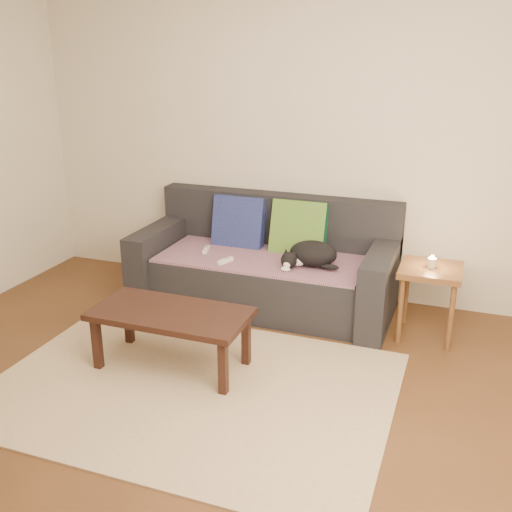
# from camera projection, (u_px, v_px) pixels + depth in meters

# --- Properties ---
(ground) EXTENTS (4.50, 4.50, 0.00)m
(ground) POSITION_uv_depth(u_px,v_px,m) (181.00, 400.00, 3.67)
(ground) COLOR brown
(ground) RESTS_ON ground
(back_wall) EXTENTS (4.50, 0.04, 2.60)m
(back_wall) POSITION_uv_depth(u_px,v_px,m) (283.00, 141.00, 5.01)
(back_wall) COLOR beige
(back_wall) RESTS_ON ground
(sofa) EXTENTS (2.10, 0.94, 0.87)m
(sofa) POSITION_uv_depth(u_px,v_px,m) (266.00, 269.00, 4.96)
(sofa) COLOR #232328
(sofa) RESTS_ON ground
(throw_blanket) EXTENTS (1.66, 0.74, 0.02)m
(throw_blanket) POSITION_uv_depth(u_px,v_px,m) (262.00, 258.00, 4.84)
(throw_blanket) COLOR #472B51
(throw_blanket) RESTS_ON sofa
(cushion_navy) EXTENTS (0.45, 0.21, 0.46)m
(cushion_navy) POSITION_uv_depth(u_px,v_px,m) (239.00, 223.00, 5.10)
(cushion_navy) COLOR #102145
(cushion_navy) RESTS_ON throw_blanket
(cushion_green) EXTENTS (0.46, 0.24, 0.47)m
(cushion_green) POSITION_uv_depth(u_px,v_px,m) (299.00, 229.00, 4.93)
(cushion_green) COLOR #0B472F
(cushion_green) RESTS_ON throw_blanket
(cat) EXTENTS (0.45, 0.36, 0.20)m
(cat) POSITION_uv_depth(u_px,v_px,m) (311.00, 254.00, 4.62)
(cat) COLOR black
(cat) RESTS_ON throw_blanket
(wii_remote_a) EXTENTS (0.07, 0.15, 0.03)m
(wii_remote_a) POSITION_uv_depth(u_px,v_px,m) (206.00, 250.00, 4.96)
(wii_remote_a) COLOR white
(wii_remote_a) RESTS_ON throw_blanket
(wii_remote_b) EXTENTS (0.09, 0.15, 0.03)m
(wii_remote_b) POSITION_uv_depth(u_px,v_px,m) (225.00, 261.00, 4.71)
(wii_remote_b) COLOR white
(wii_remote_b) RESTS_ON throw_blanket
(side_table) EXTENTS (0.44, 0.44, 0.55)m
(side_table) POSITION_uv_depth(u_px,v_px,m) (430.00, 280.00, 4.34)
(side_table) COLOR brown
(side_table) RESTS_ON ground
(candle) EXTENTS (0.06, 0.06, 0.09)m
(candle) POSITION_uv_depth(u_px,v_px,m) (432.00, 262.00, 4.30)
(candle) COLOR beige
(candle) RESTS_ON side_table
(rug) EXTENTS (2.50, 1.80, 0.01)m
(rug) POSITION_uv_depth(u_px,v_px,m) (192.00, 387.00, 3.80)
(rug) COLOR #C4AF87
(rug) RESTS_ON ground
(coffee_table) EXTENTS (1.04, 0.52, 0.41)m
(coffee_table) POSITION_uv_depth(u_px,v_px,m) (171.00, 318.00, 3.94)
(coffee_table) COLOR black
(coffee_table) RESTS_ON rug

